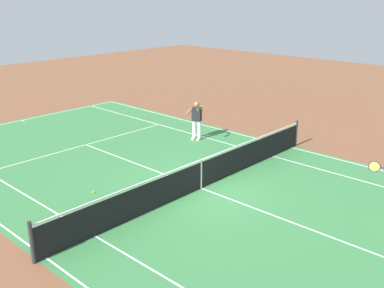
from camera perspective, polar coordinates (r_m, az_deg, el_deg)
name	(u,v)px	position (r m, az deg, el deg)	size (l,w,h in m)	color
ground_plane	(201,188)	(14.56, 1.13, -5.60)	(60.00, 60.00, 0.00)	brown
court_slab	(201,188)	(14.56, 1.13, -5.60)	(24.20, 11.40, 0.00)	#387A42
court_line_markings	(201,188)	(14.56, 1.13, -5.59)	(23.85, 11.05, 0.01)	white
tennis_net	(201,174)	(14.36, 1.14, -3.81)	(0.10, 11.70, 1.08)	#2D2D33
tennis_player_near	(197,118)	(19.06, 0.59, 3.26)	(0.91, 0.94, 1.70)	white
tennis_ball	(93,192)	(14.51, -12.39, -6.00)	(0.07, 0.07, 0.07)	#CCE01E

